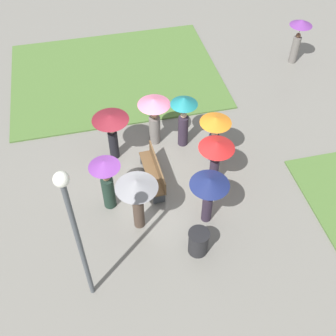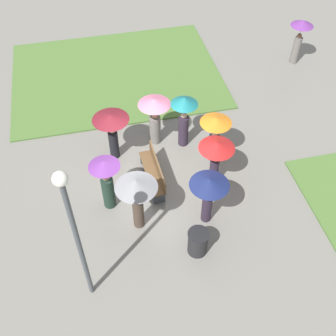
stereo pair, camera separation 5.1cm
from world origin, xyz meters
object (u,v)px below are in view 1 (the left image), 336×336
at_px(crowd_person_teal, 184,113).
at_px(crowd_person_purple, 106,178).
at_px(crowd_person_orange, 215,130).
at_px(crowd_person_grey, 137,191).
at_px(trash_bin, 198,242).
at_px(park_bench, 154,171).
at_px(crowd_person_maroon, 111,126).
at_px(crowd_person_navy, 209,189).
at_px(crowd_person_pink, 154,113).
at_px(lamp_post, 75,227).
at_px(crowd_person_red, 216,152).
at_px(lone_walker_far_path, 299,33).

relative_size(crowd_person_teal, crowd_person_purple, 1.04).
relative_size(crowd_person_orange, crowd_person_grey, 0.90).
bearing_deg(trash_bin, crowd_person_grey, -131.13).
distance_m(park_bench, crowd_person_orange, 2.35).
bearing_deg(crowd_person_orange, crowd_person_maroon, 84.01).
bearing_deg(crowd_person_maroon, crowd_person_navy, -131.99).
xyz_separation_m(crowd_person_pink, crowd_person_navy, (3.66, 0.79, 0.10)).
bearing_deg(crowd_person_orange, lamp_post, 139.71).
height_order(crowd_person_red, crowd_person_grey, crowd_person_grey).
height_order(crowd_person_pink, crowd_person_purple, crowd_person_purple).
height_order(park_bench, crowd_person_maroon, crowd_person_maroon).
distance_m(crowd_person_navy, crowd_person_purple, 2.98).
xyz_separation_m(park_bench, crowd_person_red, (0.43, 1.85, 0.88)).
bearing_deg(park_bench, trash_bin, 10.73).
bearing_deg(crowd_person_maroon, crowd_person_grey, -161.48).
height_order(crowd_person_teal, lone_walker_far_path, crowd_person_teal).
height_order(crowd_person_orange, crowd_person_purple, crowd_person_purple).
xyz_separation_m(crowd_person_pink, crowd_person_teal, (0.33, 0.93, 0.08)).
height_order(crowd_person_orange, lone_walker_far_path, lone_walker_far_path).
bearing_deg(lamp_post, crowd_person_grey, 138.83).
bearing_deg(lone_walker_far_path, crowd_person_grey, -173.55).
bearing_deg(crowd_person_teal, crowd_person_pink, 94.57).
relative_size(crowd_person_maroon, lone_walker_far_path, 0.94).
relative_size(park_bench, crowd_person_orange, 1.11).
bearing_deg(crowd_person_navy, crowd_person_teal, -128.16).
distance_m(lamp_post, crowd_person_red, 5.41).
relative_size(crowd_person_maroon, crowd_person_grey, 0.93).
xyz_separation_m(crowd_person_orange, crowd_person_grey, (2.18, -2.93, 0.30)).
relative_size(park_bench, trash_bin, 2.39).
distance_m(lamp_post, crowd_person_orange, 6.29).
xyz_separation_m(park_bench, crowd_person_orange, (-0.61, 2.14, 0.77)).
height_order(crowd_person_red, crowd_person_orange, crowd_person_orange).
distance_m(crowd_person_pink, crowd_person_teal, 0.99).
distance_m(park_bench, lone_walker_far_path, 9.11).
distance_m(crowd_person_red, crowd_person_grey, 2.87).
bearing_deg(park_bench, crowd_person_maroon, -144.98).
height_order(crowd_person_pink, crowd_person_red, crowd_person_pink).
relative_size(crowd_person_pink, crowd_person_navy, 1.04).
distance_m(park_bench, crowd_person_grey, 2.05).
xyz_separation_m(lamp_post, trash_bin, (-0.57, 3.04, -2.55)).
distance_m(crowd_person_maroon, lone_walker_far_path, 9.27).
bearing_deg(crowd_person_navy, lone_walker_far_path, -165.98).
bearing_deg(crowd_person_maroon, crowd_person_orange, -91.41).
bearing_deg(crowd_person_orange, crowd_person_purple, 116.91).
distance_m(lamp_post, crowd_person_teal, 6.36).
bearing_deg(crowd_person_maroon, crowd_person_pink, -61.69).
bearing_deg(trash_bin, crowd_person_purple, -135.04).
relative_size(trash_bin, crowd_person_purple, 0.43).
relative_size(park_bench, lamp_post, 0.43).
bearing_deg(crowd_person_grey, crowd_person_orange, 96.56).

